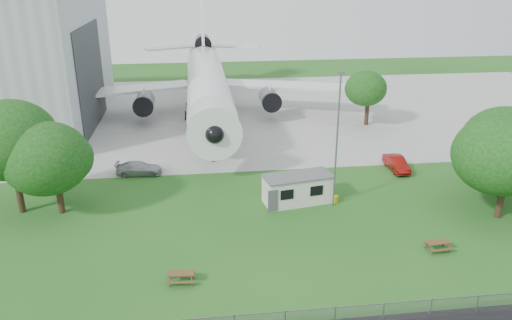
{
  "coord_description": "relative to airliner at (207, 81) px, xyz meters",
  "views": [
    {
      "loc": [
        -3.64,
        -32.99,
        20.05
      ],
      "look_at": [
        1.44,
        8.0,
        4.0
      ],
      "focal_mm": 35.0,
      "sensor_mm": 36.0,
      "label": 1
    }
  ],
  "objects": [
    {
      "name": "tree_far_apron",
      "position": [
        21.16,
        -6.36,
        -0.48
      ],
      "size": [
        6.11,
        6.11,
        7.86
      ],
      "color": "#382619",
      "rests_on": "ground"
    },
    {
      "name": "car_apron_van",
      "position": [
        -7.77,
        -20.26,
        -4.6
      ],
      "size": [
        4.73,
        2.11,
        1.35
      ],
      "primitive_type": "imported",
      "rotation": [
        0.0,
        0.0,
        1.52
      ],
      "color": "#A6A9AE",
      "rests_on": "ground"
    },
    {
      "name": "lamp_mast",
      "position": [
        10.2,
        -29.66,
        0.73
      ],
      "size": [
        0.16,
        0.16,
        12.0
      ],
      "primitive_type": "cylinder",
      "color": "slate",
      "rests_on": "ground"
    },
    {
      "name": "concrete_apron",
      "position": [
        2.0,
        2.14,
        -5.25
      ],
      "size": [
        120.0,
        46.0,
        0.03
      ],
      "primitive_type": "cube",
      "color": "#B7B7B2",
      "rests_on": "ground"
    },
    {
      "name": "site_cabin",
      "position": [
        7.15,
        -28.58,
        -3.96
      ],
      "size": [
        6.94,
        3.78,
        2.62
      ],
      "color": "silver",
      "rests_on": "ground"
    },
    {
      "name": "picnic_east",
      "position": [
        16.0,
        -38.11,
        -5.27
      ],
      "size": [
        1.91,
        1.64,
        0.76
      ],
      "primitive_type": null,
      "rotation": [
        0.0,
        0.0,
        0.08
      ],
      "color": "brown",
      "rests_on": "ground"
    },
    {
      "name": "tree_east_back",
      "position": [
        26.14,
        -29.67,
        0.13
      ],
      "size": [
        8.38,
        8.38,
        9.59
      ],
      "color": "#382619",
      "rests_on": "ground"
    },
    {
      "name": "picnic_west",
      "position": [
        -3.16,
        -39.85,
        -5.27
      ],
      "size": [
        1.94,
        1.67,
        0.76
      ],
      "primitive_type": null,
      "rotation": [
        0.0,
        0.0,
        -0.1
      ],
      "color": "brown",
      "rests_on": "ground"
    },
    {
      "name": "tree_west_small",
      "position": [
        -13.67,
        -28.09,
        -0.15
      ],
      "size": [
        7.33,
        7.33,
        8.8
      ],
      "color": "#382619",
      "rests_on": "ground"
    },
    {
      "name": "tree_west_big",
      "position": [
        -17.14,
        -27.54,
        0.78
      ],
      "size": [
        8.44,
        8.44,
        10.28
      ],
      "color": "#382619",
      "rests_on": "ground"
    },
    {
      "name": "ground",
      "position": [
        2.0,
        -35.86,
        -5.27
      ],
      "size": [
        160.0,
        160.0,
        0.0
      ],
      "primitive_type": "plane",
      "color": "#357528"
    },
    {
      "name": "airliner",
      "position": [
        0.0,
        0.0,
        0.0
      ],
      "size": [
        46.36,
        47.73,
        17.69
      ],
      "color": "white",
      "rests_on": "ground"
    },
    {
      "name": "tree_east_front",
      "position": [
        23.64,
        -33.57,
        0.09
      ],
      "size": [
        7.7,
        7.7,
        9.22
      ],
      "color": "#382619",
      "rests_on": "ground"
    },
    {
      "name": "car_ne_sedan",
      "position": [
        19.01,
        -22.34,
        -4.55
      ],
      "size": [
        1.57,
        4.41,
        1.45
      ],
      "primitive_type": "imported",
      "rotation": [
        0.0,
        0.0,
        0.01
      ],
      "color": "maroon",
      "rests_on": "ground"
    }
  ]
}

